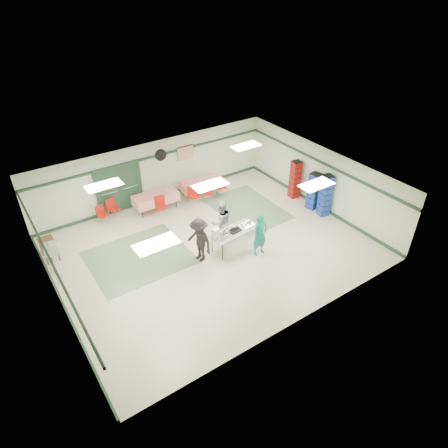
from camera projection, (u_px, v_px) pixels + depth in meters
floor at (212, 248)px, 15.01m from camera, size 11.00×11.00×0.00m
ceiling at (210, 184)px, 13.50m from camera, size 11.00×11.00×0.00m
wall_back at (155, 171)px, 17.34m from camera, size 11.00×0.00×11.00m
wall_front at (297, 290)px, 11.17m from camera, size 11.00×0.00×11.00m
wall_left at (53, 275)px, 11.70m from camera, size 0.00×9.00×9.00m
wall_right at (321, 178)px, 16.82m from camera, size 0.00×9.00×9.00m
trim_back at (154, 156)px, 16.93m from camera, size 11.00×0.06×0.10m
baseboard_back at (158, 197)px, 18.05m from camera, size 11.00×0.06×0.12m
trim_left at (48, 256)px, 11.32m from camera, size 0.06×9.00×0.10m
baseboard_left at (64, 306)px, 12.43m from camera, size 0.06×9.00×0.12m
trim_right at (323, 163)px, 16.41m from camera, size 0.06×9.00×0.10m
baseboard_right at (316, 204)px, 17.52m from camera, size 0.06×9.00×0.12m
green_patch_a at (139, 257)px, 14.53m from camera, size 3.50×3.00×0.01m
green_patch_b at (247, 208)px, 17.34m from camera, size 2.50×3.50×0.01m
double_door_left at (108, 192)px, 16.45m from camera, size 0.90×0.06×2.10m
double_door_right at (130, 185)px, 16.89m from camera, size 0.90×0.06×2.10m
door_frame at (119, 189)px, 16.65m from camera, size 2.00×0.03×2.15m
wall_fan at (161, 155)px, 17.05m from camera, size 0.50×0.10×0.50m
scroll_banner at (185, 153)px, 17.72m from camera, size 0.80×0.02×0.60m
serving_table at (234, 232)px, 14.64m from camera, size 1.95×0.95×0.76m
sheet_tray_right at (248, 225)px, 14.89m from camera, size 0.59×0.47×0.02m
sheet_tray_mid at (230, 230)px, 14.64m from camera, size 0.58×0.46×0.02m
sheet_tray_left at (222, 237)px, 14.28m from camera, size 0.59×0.47×0.02m
baking_pan at (235, 230)px, 14.56m from camera, size 0.47×0.32×0.08m
foam_box_stack at (215, 233)px, 14.13m from camera, size 0.24×0.22×0.40m
volunteer_teal at (260, 235)px, 14.28m from camera, size 0.62×0.42×1.67m
volunteer_grey at (221, 222)px, 14.90m from camera, size 0.87×0.69×1.76m
volunteer_dark at (199, 240)px, 13.97m from camera, size 0.84×1.21×1.71m
dining_table_a at (200, 184)px, 18.00m from camera, size 1.80×0.94×0.77m
dining_table_b at (156, 198)px, 16.97m from camera, size 1.91×0.88×0.77m
chair_a at (206, 191)px, 17.64m from camera, size 0.46×0.46×0.79m
chair_b at (193, 194)px, 17.29m from camera, size 0.45×0.45×0.91m
chair_c at (221, 185)px, 17.96m from camera, size 0.47×0.47×0.92m
chair_d at (160, 204)px, 16.56m from camera, size 0.53×0.53×0.92m
chair_loose_a at (112, 206)px, 16.46m from camera, size 0.51×0.51×0.88m
chair_loose_b at (101, 213)px, 16.13m from camera, size 0.46×0.46×0.81m
crate_stack_blue_a at (314, 191)px, 16.93m from camera, size 0.49×0.49×1.65m
crate_stack_red at (295, 180)px, 17.70m from camera, size 0.44×0.44×1.75m
crate_stack_blue_b at (325, 196)px, 16.43m from camera, size 0.49×0.49×1.84m
printer_table at (47, 244)px, 14.17m from camera, size 0.54×0.80×0.74m
office_printer at (51, 249)px, 13.44m from camera, size 0.55×0.50×0.38m
broom at (51, 255)px, 13.49m from camera, size 0.06×0.23×1.39m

